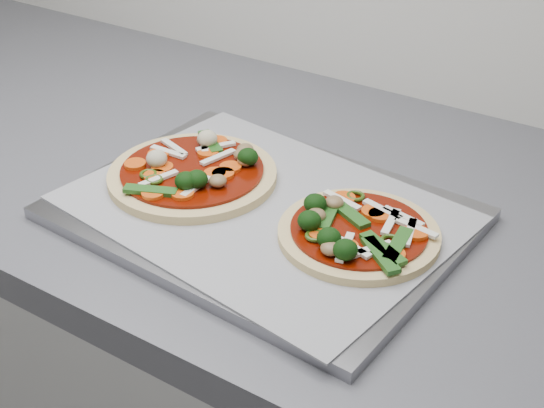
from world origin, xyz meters
The scene contains 4 objects.
baking_tray centered at (-0.60, 1.22, 0.91)m, with size 0.41×0.30×0.01m, color gray.
parchment centered at (-0.60, 1.22, 0.91)m, with size 0.39×0.29×0.00m, color gray.
pizza_left centered at (-0.70, 1.22, 0.93)m, with size 0.23×0.23×0.03m.
pizza_right centered at (-0.49, 1.22, 0.92)m, with size 0.18×0.18×0.03m.
Camera 1 is at (-0.22, 0.65, 1.35)m, focal length 50.00 mm.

